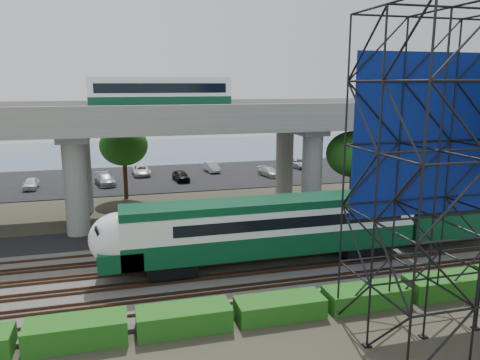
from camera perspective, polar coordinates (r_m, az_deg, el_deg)
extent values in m
plane|color=#474233|center=(28.86, -0.01, -12.65)|extent=(140.00, 140.00, 0.00)
cube|color=slate|center=(30.60, -1.00, -10.99)|extent=(90.00, 12.00, 0.20)
cube|color=black|center=(38.41, -4.09, -6.31)|extent=(90.00, 5.00, 0.08)
cube|color=black|center=(60.95, -8.30, 0.38)|extent=(90.00, 18.00, 0.08)
cube|color=#445971|center=(82.54, -10.12, 3.27)|extent=(140.00, 40.00, 0.03)
cube|color=#472D1E|center=(26.37, 1.56, -14.45)|extent=(90.00, 0.08, 0.16)
cube|color=#472D1E|center=(27.62, 0.69, -13.18)|extent=(90.00, 0.08, 0.16)
cube|color=#472D1E|center=(28.11, 0.37, -12.72)|extent=(90.00, 0.08, 0.16)
cube|color=#472D1E|center=(29.38, -0.38, -11.60)|extent=(90.00, 0.08, 0.16)
cube|color=#472D1E|center=(29.88, -0.66, -11.18)|extent=(90.00, 0.08, 0.16)
cube|color=#472D1E|center=(31.18, -1.33, -10.19)|extent=(90.00, 0.08, 0.16)
cube|color=#472D1E|center=(31.68, -1.57, -9.82)|extent=(90.00, 0.08, 0.16)
cube|color=#472D1E|center=(32.99, -2.16, -8.93)|extent=(90.00, 0.08, 0.16)
cube|color=#472D1E|center=(33.50, -2.37, -8.60)|extent=(90.00, 0.08, 0.16)
cube|color=#472D1E|center=(34.83, -2.90, -7.80)|extent=(90.00, 0.08, 0.16)
cube|color=black|center=(29.70, -8.39, -10.36)|extent=(3.00, 2.20, 0.90)
cube|color=black|center=(33.57, 14.45, -7.97)|extent=(3.00, 2.20, 0.90)
cube|color=#083D22|center=(30.63, 3.80, -7.26)|extent=(19.00, 3.00, 1.40)
cube|color=white|center=(30.19, 3.84, -4.66)|extent=(19.00, 3.00, 1.50)
cube|color=#083D22|center=(29.92, 3.87, -2.82)|extent=(19.00, 2.60, 0.50)
cube|color=black|center=(30.50, 5.63, -4.42)|extent=(15.00, 3.06, 0.70)
ellipsoid|color=white|center=(28.85, -14.48, -6.95)|extent=(3.60, 3.00, 3.20)
cube|color=#083D22|center=(29.20, -14.37, -8.90)|extent=(2.60, 3.00, 1.10)
cube|color=black|center=(28.72, -16.74, -6.11)|extent=(0.48, 2.00, 1.09)
cube|color=#083D22|center=(37.13, 24.78, -3.33)|extent=(8.00, 3.00, 3.40)
cube|color=#9E9B93|center=(42.08, -5.69, 7.16)|extent=(80.00, 12.00, 1.20)
cube|color=#9E9B93|center=(36.35, -4.23, 8.29)|extent=(80.00, 0.50, 1.10)
cube|color=#9E9B93|center=(47.68, -6.86, 9.05)|extent=(80.00, 0.50, 1.10)
cylinder|color=#9E9B93|center=(38.85, -19.39, -0.70)|extent=(1.80, 1.80, 8.00)
cylinder|color=#9E9B93|center=(45.70, -18.78, 1.13)|extent=(1.80, 1.80, 8.00)
cube|color=#9E9B93|center=(41.73, -19.40, 5.27)|extent=(2.40, 9.00, 0.60)
cylinder|color=#9E9B93|center=(42.19, 8.76, 0.78)|extent=(1.80, 1.80, 8.00)
cylinder|color=#9E9B93|center=(48.58, 5.45, 2.30)|extent=(1.80, 1.80, 8.00)
cube|color=#9E9B93|center=(44.87, 7.11, 6.25)|extent=(2.40, 9.00, 0.60)
cylinder|color=#9E9B93|center=(52.04, 27.24, 1.68)|extent=(1.80, 1.80, 8.00)
cylinder|color=#9E9B93|center=(57.34, 22.59, 2.90)|extent=(1.80, 1.80, 8.00)
cube|color=#9E9B93|center=(54.23, 25.14, 6.18)|extent=(2.40, 9.00, 0.60)
cube|color=black|center=(41.65, -9.59, 8.32)|extent=(12.00, 2.50, 0.70)
cube|color=#083D22|center=(41.61, -9.63, 9.42)|extent=(12.00, 2.50, 0.90)
cube|color=white|center=(41.59, -9.68, 10.93)|extent=(12.00, 2.50, 1.30)
cube|color=black|center=(41.58, -9.69, 11.00)|extent=(11.00, 2.56, 0.80)
cube|color=white|center=(41.58, -9.72, 12.03)|extent=(12.00, 2.40, 0.30)
cube|color=navy|center=(25.62, 21.67, 5.05)|extent=(8.10, 0.08, 8.25)
cube|color=black|center=(25.99, 24.20, -16.57)|extent=(9.36, 6.36, 0.08)
cube|color=#135313|center=(24.04, -19.28, -17.06)|extent=(4.60, 1.80, 1.20)
cube|color=#135313|center=(24.11, -6.85, -16.42)|extent=(4.60, 1.80, 1.15)
cube|color=#135313|center=(25.21, 4.88, -15.20)|extent=(4.60, 1.80, 1.03)
cube|color=#135313|center=(27.18, 15.14, -13.53)|extent=(4.60, 1.80, 1.01)
cube|color=#135313|center=(29.84, 23.67, -11.68)|extent=(4.60, 1.80, 1.12)
cylinder|color=#382314|center=(44.26, 13.44, -1.01)|extent=(0.44, 0.44, 4.80)
ellipsoid|color=#135313|center=(43.68, 13.64, 3.09)|extent=(4.94, 4.94, 4.18)
cylinder|color=#382314|center=(50.31, -13.81, 0.49)|extent=(0.44, 0.44, 4.80)
ellipsoid|color=#135313|center=(49.80, -13.99, 4.10)|extent=(4.94, 4.94, 4.18)
imported|color=black|center=(38.15, -12.15, -5.62)|extent=(4.99, 3.68, 1.26)
imported|color=silver|center=(58.29, -24.14, -0.40)|extent=(1.48, 3.65, 1.24)
imported|color=#B4B6BD|center=(62.66, -19.84, 0.71)|extent=(1.64, 3.77, 1.21)
imported|color=#999CA0|center=(57.51, -16.13, 0.06)|extent=(2.79, 4.83, 1.32)
imported|color=silver|center=(62.48, -11.96, 1.15)|extent=(2.33, 4.66, 1.27)
imported|color=black|center=(57.98, -7.23, 0.53)|extent=(2.01, 4.02, 1.32)
imported|color=#A9ABB1|center=(63.63, -3.46, 1.59)|extent=(1.84, 4.07, 1.30)
imported|color=beige|center=(60.57, 3.59, 0.99)|extent=(2.53, 4.18, 1.13)
imported|color=silver|center=(67.27, 7.17, 2.06)|extent=(2.78, 4.80, 1.26)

